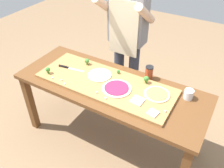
# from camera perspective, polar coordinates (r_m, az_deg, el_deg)

# --- Properties ---
(ground_plane) EXTENTS (8.00, 8.00, 0.00)m
(ground_plane) POSITION_cam_1_polar(r_m,az_deg,el_deg) (2.78, -0.37, -12.79)
(ground_plane) COLOR #896B4C
(prep_table) EXTENTS (1.85, 0.71, 0.77)m
(prep_table) POSITION_cam_1_polar(r_m,az_deg,el_deg) (2.31, -0.43, -2.23)
(prep_table) COLOR brown
(prep_table) RESTS_ON ground
(cutting_board) EXTENTS (1.33, 0.50, 0.03)m
(cutting_board) POSITION_cam_1_polar(r_m,az_deg,el_deg) (2.25, -1.63, 0.19)
(cutting_board) COLOR #B27F47
(cutting_board) RESTS_ON prep_table
(chefs_knife) EXTENTS (0.29, 0.07, 0.02)m
(chefs_knife) POSITION_cam_1_polar(r_m,az_deg,el_deg) (2.47, -10.62, 3.90)
(chefs_knife) COLOR #B7BABF
(chefs_knife) RESTS_ON cutting_board
(pizza_whole_pesto_green) EXTENTS (0.23, 0.23, 0.02)m
(pizza_whole_pesto_green) POSITION_cam_1_polar(r_m,az_deg,el_deg) (2.13, 10.75, -2.40)
(pizza_whole_pesto_green) COLOR beige
(pizza_whole_pesto_green) RESTS_ON cutting_board
(pizza_whole_beet_magenta) EXTENTS (0.27, 0.27, 0.02)m
(pizza_whole_beet_magenta) POSITION_cam_1_polar(r_m,az_deg,el_deg) (2.15, 1.12, -1.03)
(pizza_whole_beet_magenta) COLOR beige
(pizza_whole_beet_magenta) RESTS_ON cutting_board
(pizza_whole_white_garlic) EXTENTS (0.24, 0.24, 0.02)m
(pizza_whole_white_garlic) POSITION_cam_1_polar(r_m,az_deg,el_deg) (2.32, -3.02, 2.22)
(pizza_whole_white_garlic) COLOR beige
(pizza_whole_white_garlic) RESTS_ON cutting_board
(pizza_slice_center) EXTENTS (0.11, 0.11, 0.01)m
(pizza_slice_center) POSITION_cam_1_polar(r_m,az_deg,el_deg) (2.04, 6.15, -3.97)
(pizza_slice_center) COLOR silver
(pizza_slice_center) RESTS_ON cutting_board
(pizza_slice_far_left) EXTENTS (0.09, 0.09, 0.01)m
(pizza_slice_far_left) POSITION_cam_1_polar(r_m,az_deg,el_deg) (1.94, 9.85, -6.88)
(pizza_slice_far_left) COLOR silver
(pizza_slice_far_left) RESTS_ON cutting_board
(broccoli_floret_back_mid) EXTENTS (0.05, 0.05, 0.07)m
(broccoli_floret_back_mid) POSITION_cam_1_polar(r_m,az_deg,el_deg) (2.23, 8.26, 1.19)
(broccoli_floret_back_mid) COLOR #487A23
(broccoli_floret_back_mid) RESTS_ON cutting_board
(broccoli_floret_front_right) EXTENTS (0.05, 0.05, 0.07)m
(broccoli_floret_front_right) POSITION_cam_1_polar(r_m,az_deg,el_deg) (2.48, -6.04, 5.51)
(broccoli_floret_front_right) COLOR #487A23
(broccoli_floret_front_right) RESTS_ON cutting_board
(broccoli_floret_center_right) EXTENTS (0.05, 0.05, 0.07)m
(broccoli_floret_center_right) POSITION_cam_1_polar(r_m,az_deg,el_deg) (2.41, -15.20, 3.33)
(broccoli_floret_center_right) COLOR #487A23
(broccoli_floret_center_right) RESTS_ON cutting_board
(broccoli_floret_front_left) EXTENTS (0.03, 0.03, 0.04)m
(broccoli_floret_front_left) POSITION_cam_1_polar(r_m,az_deg,el_deg) (2.34, 1.54, 3.03)
(broccoli_floret_front_left) COLOR #3F7220
(broccoli_floret_front_left) RESTS_ON cutting_board
(cheese_crumble_a) EXTENTS (0.02, 0.02, 0.01)m
(cheese_crumble_a) POSITION_cam_1_polar(r_m,az_deg,el_deg) (2.35, -14.25, 1.45)
(cheese_crumble_a) COLOR white
(cheese_crumble_a) RESTS_ON cutting_board
(cheese_crumble_b) EXTENTS (0.02, 0.02, 0.02)m
(cheese_crumble_b) POSITION_cam_1_polar(r_m,az_deg,el_deg) (2.05, -1.57, -3.45)
(cheese_crumble_b) COLOR white
(cheese_crumble_b) RESTS_ON cutting_board
(cheese_crumble_c) EXTENTS (0.01, 0.01, 0.01)m
(cheese_crumble_c) POSITION_cam_1_polar(r_m,az_deg,el_deg) (2.25, -11.34, 0.05)
(cheese_crumble_c) COLOR white
(cheese_crumble_c) RESTS_ON cutting_board
(cheese_crumble_d) EXTENTS (0.02, 0.02, 0.01)m
(cheese_crumble_d) POSITION_cam_1_polar(r_m,az_deg,el_deg) (1.98, 12.72, -6.43)
(cheese_crumble_d) COLOR silver
(cheese_crumble_d) RESTS_ON cutting_board
(cheese_crumble_e) EXTENTS (0.02, 0.02, 0.01)m
(cheese_crumble_e) POSITION_cam_1_polar(r_m,az_deg,el_deg) (2.11, -3.71, -2.01)
(cheese_crumble_e) COLOR white
(cheese_crumble_e) RESTS_ON cutting_board
(cheese_crumble_f) EXTENTS (0.02, 0.02, 0.01)m
(cheese_crumble_f) POSITION_cam_1_polar(r_m,az_deg,el_deg) (2.30, -12.07, 0.95)
(cheese_crumble_f) COLOR silver
(cheese_crumble_f) RESTS_ON cutting_board
(flour_cup) EXTENTS (0.08, 0.08, 0.09)m
(flour_cup) POSITION_cam_1_polar(r_m,az_deg,el_deg) (2.18, 17.94, -2.49)
(flour_cup) COLOR white
(flour_cup) RESTS_ON prep_table
(sauce_jar) EXTENTS (0.08, 0.08, 0.14)m
(sauce_jar) POSITION_cam_1_polar(r_m,az_deg,el_deg) (2.31, 8.92, 2.69)
(sauce_jar) COLOR #99381E
(sauce_jar) RESTS_ON prep_table
(cook_center) EXTENTS (0.54, 0.39, 1.67)m
(cook_center) POSITION_cam_1_polar(r_m,az_deg,el_deg) (2.66, 3.70, 12.03)
(cook_center) COLOR #333847
(cook_center) RESTS_ON ground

